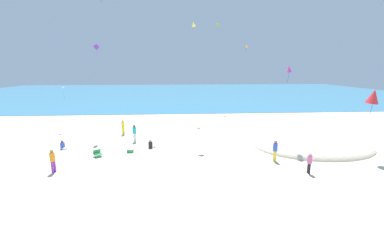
{
  "coord_description": "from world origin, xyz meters",
  "views": [
    {
      "loc": [
        -1.09,
        -8.76,
        6.57
      ],
      "look_at": [
        0.0,
        8.65,
        3.01
      ],
      "focal_mm": 21.56,
      "sensor_mm": 36.0,
      "label": 1
    }
  ],
  "objects": [
    {
      "name": "person_4",
      "position": [
        -3.38,
        9.77,
        0.27
      ],
      "size": [
        0.65,
        0.53,
        0.72
      ],
      "rotation": [
        0.0,
        0.0,
        0.47
      ],
      "color": "black",
      "rests_on": "ground_plane"
    },
    {
      "name": "ground_plane",
      "position": [
        0.0,
        10.0,
        0.0
      ],
      "size": [
        120.0,
        120.0,
        0.0
      ],
      "primitive_type": "plane",
      "color": "beige"
    },
    {
      "name": "kite_orange",
      "position": [
        8.94,
        25.42,
        9.72
      ],
      "size": [
        0.64,
        0.7,
        1.06
      ],
      "rotation": [
        0.0,
        0.0,
        3.71
      ],
      "color": "orange"
    },
    {
      "name": "beach_chair_mid_beach",
      "position": [
        -7.2,
        8.13,
        0.25
      ],
      "size": [
        0.79,
        0.8,
        0.53
      ],
      "rotation": [
        0.0,
        0.0,
        5.32
      ],
      "color": "#2D9956",
      "rests_on": "ground_plane"
    },
    {
      "name": "person_0",
      "position": [
        5.81,
        6.43,
        0.89
      ],
      "size": [
        0.43,
        0.43,
        1.54
      ],
      "rotation": [
        0.0,
        0.0,
        5.44
      ],
      "color": "yellow",
      "rests_on": "ground_plane"
    },
    {
      "name": "kite_lime",
      "position": [
        5.08,
        27.57,
        13.04
      ],
      "size": [
        0.93,
        0.79,
        1.13
      ],
      "rotation": [
        0.0,
        0.0,
        5.05
      ],
      "color": "#99DB33"
    },
    {
      "name": "person_6",
      "position": [
        -10.61,
        9.97,
        0.27
      ],
      "size": [
        0.65,
        0.6,
        0.74
      ],
      "rotation": [
        0.0,
        0.0,
        5.64
      ],
      "color": "blue",
      "rests_on": "ground_plane"
    },
    {
      "name": "kite_blue",
      "position": [
        -13.06,
        16.22,
        4.54
      ],
      "size": [
        0.43,
        0.39,
        1.3
      ],
      "rotation": [
        0.0,
        0.0,
        2.77
      ],
      "color": "blue"
    },
    {
      "name": "person_3",
      "position": [
        7.14,
        4.34,
        0.8
      ],
      "size": [
        0.29,
        0.29,
        1.38
      ],
      "rotation": [
        0.0,
        0.0,
        3.1
      ],
      "color": "black",
      "rests_on": "ground_plane"
    },
    {
      "name": "kite_magenta",
      "position": [
        7.61,
        9.03,
        6.49
      ],
      "size": [
        0.47,
        0.45,
        1.32
      ],
      "rotation": [
        0.0,
        0.0,
        1.64
      ],
      "color": "#DB3DA8"
    },
    {
      "name": "person_2",
      "position": [
        -9.08,
        5.52,
        0.89
      ],
      "size": [
        0.4,
        0.4,
        1.53
      ],
      "rotation": [
        0.0,
        0.0,
        5.87
      ],
      "color": "purple",
      "rests_on": "ground_plane"
    },
    {
      "name": "kite_red",
      "position": [
        12.6,
        6.47,
        4.61
      ],
      "size": [
        1.22,
        1.21,
        1.91
      ],
      "rotation": [
        0.0,
        0.0,
        3.98
      ],
      "color": "red"
    },
    {
      "name": "kite_yellow",
      "position": [
        0.94,
        21.01,
        11.85
      ],
      "size": [
        0.72,
        0.77,
        1.04
      ],
      "rotation": [
        0.0,
        0.0,
        0.58
      ],
      "color": "yellow"
    },
    {
      "name": "kite_purple",
      "position": [
        -12.89,
        27.05,
        9.54
      ],
      "size": [
        0.85,
        0.38,
        1.94
      ],
      "rotation": [
        0.0,
        0.0,
        0.42
      ],
      "color": "purple"
    },
    {
      "name": "cooler_box",
      "position": [
        -4.9,
        8.84,
        0.15
      ],
      "size": [
        0.5,
        0.34,
        0.29
      ],
      "rotation": [
        0.0,
        0.0,
        3.08
      ],
      "color": "#339956",
      "rests_on": "ground_plane"
    },
    {
      "name": "dune_mound",
      "position": [
        10.37,
        9.41,
        0.0
      ],
      "size": [
        10.04,
        7.03,
        1.78
      ],
      "primitive_type": "ellipsoid",
      "color": "beige",
      "rests_on": "ground_plane"
    },
    {
      "name": "person_1",
      "position": [
        -5.02,
        11.52,
        0.92
      ],
      "size": [
        0.44,
        0.44,
        1.6
      ],
      "rotation": [
        0.0,
        0.0,
        2.51
      ],
      "color": "white",
      "rests_on": "ground_plane"
    },
    {
      "name": "ocean_water",
      "position": [
        0.0,
        54.04,
        0.03
      ],
      "size": [
        120.0,
        60.0,
        0.05
      ],
      "primitive_type": "cube",
      "color": "teal",
      "rests_on": "ground_plane"
    },
    {
      "name": "person_5",
      "position": [
        -6.58,
        13.95,
        0.89
      ],
      "size": [
        0.43,
        0.43,
        1.54
      ],
      "rotation": [
        0.0,
        0.0,
        4.1
      ],
      "color": "yellow",
      "rests_on": "ground_plane"
    }
  ]
}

